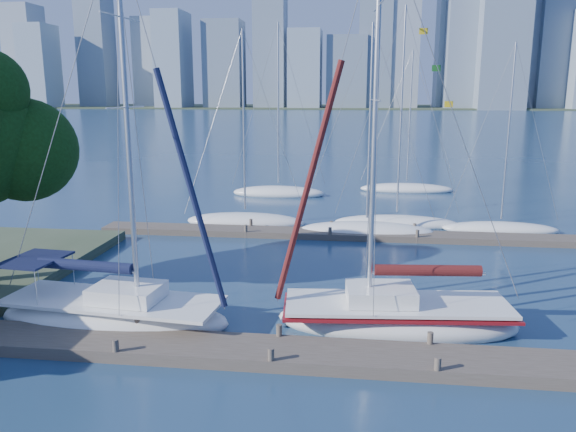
# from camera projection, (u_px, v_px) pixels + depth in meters

# --- Properties ---
(ground) EXTENTS (700.00, 700.00, 0.00)m
(ground) POSITION_uv_depth(u_px,v_px,m) (275.00, 359.00, 18.21)
(ground) COLOR #17334A
(ground) RESTS_ON ground
(near_dock) EXTENTS (26.00, 2.00, 0.40)m
(near_dock) POSITION_uv_depth(u_px,v_px,m) (275.00, 353.00, 18.17)
(near_dock) COLOR #4B4237
(near_dock) RESTS_ON ground
(far_dock) EXTENTS (30.00, 1.80, 0.36)m
(far_dock) POSITION_uv_depth(u_px,v_px,m) (347.00, 234.00, 33.44)
(far_dock) COLOR #4B4237
(far_dock) RESTS_ON ground
(far_shore) EXTENTS (800.00, 100.00, 1.50)m
(far_shore) POSITION_uv_depth(u_px,v_px,m) (355.00, 107.00, 328.33)
(far_shore) COLOR #38472D
(far_shore) RESTS_ON ground
(sailboat_navy) EXTENTS (8.94, 3.70, 14.27)m
(sailboat_navy) POSITION_uv_depth(u_px,v_px,m) (113.00, 297.00, 20.63)
(sailboat_navy) COLOR white
(sailboat_navy) RESTS_ON ground
(sailboat_maroon) EXTENTS (8.91, 3.61, 14.69)m
(sailboat_maroon) POSITION_uv_depth(u_px,v_px,m) (397.00, 299.00, 20.33)
(sailboat_maroon) COLOR white
(sailboat_maroon) RESTS_ON ground
(bg_boat_1) EXTENTS (8.12, 4.95, 12.64)m
(bg_boat_1) POSITION_uv_depth(u_px,v_px,m) (245.00, 221.00, 36.57)
(bg_boat_1) COLOR white
(bg_boat_1) RESTS_ON ground
(bg_boat_2) EXTENTS (8.47, 3.63, 12.69)m
(bg_boat_2) POSITION_uv_depth(u_px,v_px,m) (367.00, 231.00, 33.95)
(bg_boat_2) COLOR white
(bg_boat_2) RESTS_ON ground
(bg_boat_3) EXTENTS (8.16, 3.01, 13.89)m
(bg_boat_3) POSITION_uv_depth(u_px,v_px,m) (397.00, 222.00, 36.25)
(bg_boat_3) COLOR white
(bg_boat_3) RESTS_ON ground
(bg_boat_4) EXTENTS (7.21, 2.77, 11.61)m
(bg_boat_4) POSITION_uv_depth(u_px,v_px,m) (500.00, 229.00, 34.73)
(bg_boat_4) COLOR white
(bg_boat_4) RESTS_ON ground
(bg_boat_6) EXTENTS (8.00, 3.43, 14.26)m
(bg_boat_6) POSITION_uv_depth(u_px,v_px,m) (279.00, 192.00, 47.05)
(bg_boat_6) COLOR white
(bg_boat_6) RESTS_ON ground
(bg_boat_7) EXTENTS (8.23, 3.08, 12.25)m
(bg_boat_7) POSITION_uv_depth(u_px,v_px,m) (407.00, 189.00, 49.04)
(bg_boat_7) COLOR white
(bg_boat_7) RESTS_ON ground
(skyline) EXTENTS (502.76, 51.31, 124.30)m
(skyline) POSITION_uv_depth(u_px,v_px,m) (399.00, 39.00, 289.19)
(skyline) COLOR #8397A9
(skyline) RESTS_ON ground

